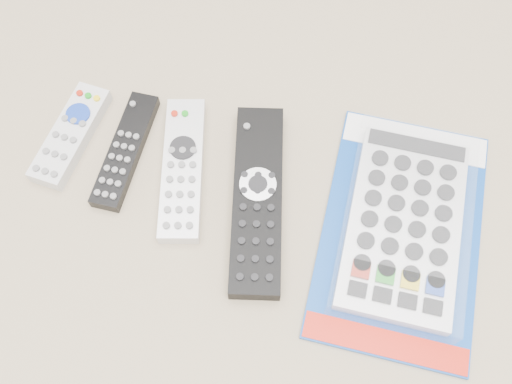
% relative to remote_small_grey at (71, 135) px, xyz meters
% --- Properties ---
extents(remote_small_grey, '(0.07, 0.16, 0.02)m').
position_rel_remote_small_grey_xyz_m(remote_small_grey, '(0.00, 0.00, 0.00)').
color(remote_small_grey, silver).
rests_on(remote_small_grey, ground).
extents(remote_slim_black, '(0.05, 0.17, 0.02)m').
position_rel_remote_small_grey_xyz_m(remote_slim_black, '(0.08, -0.01, -0.00)').
color(remote_slim_black, black).
rests_on(remote_slim_black, ground).
extents(remote_silver_dvd, '(0.08, 0.21, 0.02)m').
position_rel_remote_small_grey_xyz_m(remote_silver_dvd, '(0.16, -0.02, -0.00)').
color(remote_silver_dvd, silver).
rests_on(remote_silver_dvd, ground).
extents(remote_large_black, '(0.09, 0.26, 0.03)m').
position_rel_remote_small_grey_xyz_m(remote_large_black, '(0.26, -0.05, 0.00)').
color(remote_large_black, black).
rests_on(remote_large_black, ground).
extents(jumbo_remote_packaged, '(0.21, 0.33, 0.04)m').
position_rel_remote_small_grey_xyz_m(jumbo_remote_packaged, '(0.44, -0.06, 0.01)').
color(jumbo_remote_packaged, '#0E429D').
rests_on(jumbo_remote_packaged, ground).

